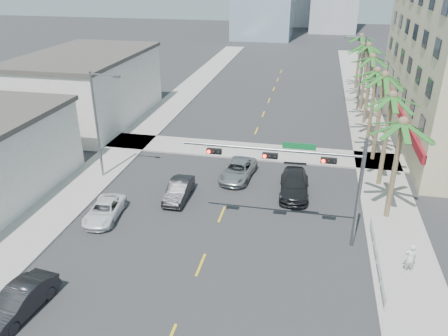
% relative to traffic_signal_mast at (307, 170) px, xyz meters
% --- Properties ---
extents(ground, '(260.00, 260.00, 0.00)m').
position_rel_traffic_signal_mast_xyz_m(ground, '(-5.78, -7.95, -5.06)').
color(ground, '#262628').
rests_on(ground, ground).
extents(sidewalk_right, '(4.00, 120.00, 0.15)m').
position_rel_traffic_signal_mast_xyz_m(sidewalk_right, '(6.22, 12.05, -4.99)').
color(sidewalk_right, gray).
rests_on(sidewalk_right, ground).
extents(sidewalk_left, '(4.00, 120.00, 0.15)m').
position_rel_traffic_signal_mast_xyz_m(sidewalk_left, '(-17.78, 12.05, -4.99)').
color(sidewalk_left, gray).
rests_on(sidewalk_left, ground).
extents(sidewalk_cross, '(80.00, 4.00, 0.15)m').
position_rel_traffic_signal_mast_xyz_m(sidewalk_cross, '(-5.78, 14.05, -4.99)').
color(sidewalk_cross, gray).
rests_on(sidewalk_cross, ground).
extents(building_left_far, '(11.00, 18.00, 7.20)m').
position_rel_traffic_signal_mast_xyz_m(building_left_far, '(-25.28, 20.05, -1.46)').
color(building_left_far, beige).
rests_on(building_left_far, ground).
extents(traffic_signal_mast, '(11.12, 0.54, 7.20)m').
position_rel_traffic_signal_mast_xyz_m(traffic_signal_mast, '(0.00, 0.00, 0.00)').
color(traffic_signal_mast, slate).
rests_on(traffic_signal_mast, ground).
extents(palm_tree_0, '(4.80, 4.80, 7.80)m').
position_rel_traffic_signal_mast_xyz_m(palm_tree_0, '(5.82, 4.05, 2.02)').
color(palm_tree_0, brown).
rests_on(palm_tree_0, ground).
extents(palm_tree_1, '(4.80, 4.80, 8.16)m').
position_rel_traffic_signal_mast_xyz_m(palm_tree_1, '(5.82, 9.25, 2.37)').
color(palm_tree_1, brown).
rests_on(palm_tree_1, ground).
extents(palm_tree_2, '(4.80, 4.80, 8.52)m').
position_rel_traffic_signal_mast_xyz_m(palm_tree_2, '(5.82, 14.45, 2.72)').
color(palm_tree_2, brown).
rests_on(palm_tree_2, ground).
extents(palm_tree_3, '(4.80, 4.80, 7.80)m').
position_rel_traffic_signal_mast_xyz_m(palm_tree_3, '(5.82, 19.65, 2.02)').
color(palm_tree_3, brown).
rests_on(palm_tree_3, ground).
extents(palm_tree_4, '(4.80, 4.80, 8.16)m').
position_rel_traffic_signal_mast_xyz_m(palm_tree_4, '(5.82, 24.85, 2.37)').
color(palm_tree_4, brown).
rests_on(palm_tree_4, ground).
extents(palm_tree_5, '(4.80, 4.80, 8.52)m').
position_rel_traffic_signal_mast_xyz_m(palm_tree_5, '(5.82, 30.05, 2.72)').
color(palm_tree_5, brown).
rests_on(palm_tree_5, ground).
extents(palm_tree_6, '(4.80, 4.80, 7.80)m').
position_rel_traffic_signal_mast_xyz_m(palm_tree_6, '(5.82, 35.25, 2.02)').
color(palm_tree_6, brown).
rests_on(palm_tree_6, ground).
extents(palm_tree_7, '(4.80, 4.80, 8.16)m').
position_rel_traffic_signal_mast_xyz_m(palm_tree_7, '(5.82, 40.45, 2.37)').
color(palm_tree_7, brown).
rests_on(palm_tree_7, ground).
extents(streetlight_left, '(2.55, 0.25, 9.00)m').
position_rel_traffic_signal_mast_xyz_m(streetlight_left, '(-16.78, 6.05, -0.00)').
color(streetlight_left, slate).
rests_on(streetlight_left, ground).
extents(streetlight_right, '(2.55, 0.25, 9.00)m').
position_rel_traffic_signal_mast_xyz_m(streetlight_right, '(5.21, 30.05, -0.00)').
color(streetlight_right, slate).
rests_on(streetlight_right, ground).
extents(guardrail, '(0.08, 8.08, 1.00)m').
position_rel_traffic_signal_mast_xyz_m(guardrail, '(4.52, -1.95, -4.39)').
color(guardrail, silver).
rests_on(guardrail, ground).
extents(car_parked_mid, '(2.11, 4.71, 1.50)m').
position_rel_traffic_signal_mast_xyz_m(car_parked_mid, '(-13.86, -9.74, -4.31)').
color(car_parked_mid, black).
rests_on(car_parked_mid, ground).
extents(car_parked_far, '(2.48, 4.63, 1.24)m').
position_rel_traffic_signal_mast_xyz_m(car_parked_far, '(-13.80, -0.16, -4.44)').
color(car_parked_far, white).
rests_on(car_parked_far, ground).
extents(car_lane_left, '(1.58, 4.33, 1.42)m').
position_rel_traffic_signal_mast_xyz_m(car_lane_left, '(-9.52, 3.75, -4.35)').
color(car_lane_left, black).
rests_on(car_lane_left, ground).
extents(car_lane_center, '(2.86, 5.29, 1.41)m').
position_rel_traffic_signal_mast_xyz_m(car_lane_center, '(-5.70, 8.17, -4.36)').
color(car_lane_center, '#A7A6AB').
rests_on(car_lane_center, ground).
extents(car_lane_right, '(2.46, 5.52, 1.57)m').
position_rel_traffic_signal_mast_xyz_m(car_lane_right, '(-0.89, 6.36, -4.28)').
color(car_lane_right, black).
rests_on(car_lane_right, ground).
extents(pedestrian, '(0.69, 0.47, 1.84)m').
position_rel_traffic_signal_mast_xyz_m(pedestrian, '(6.26, -2.21, -3.99)').
color(pedestrian, white).
rests_on(pedestrian, sidewalk_right).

